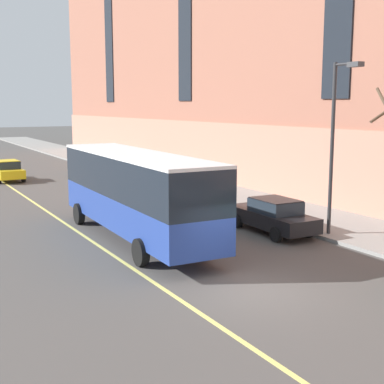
{
  "coord_description": "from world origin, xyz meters",
  "views": [
    {
      "loc": [
        -9.26,
        -12.95,
        5.65
      ],
      "look_at": [
        2.32,
        7.61,
        1.8
      ],
      "focal_mm": 50.0,
      "sensor_mm": 36.0,
      "label": 1
    }
  ],
  "objects_px": {
    "city_bus": "(135,190)",
    "parked_car_black_1": "(273,215)",
    "taxi_cab": "(7,171)",
    "parked_car_silver_5": "(91,164)",
    "street_lamp": "(336,132)"
  },
  "relations": [
    {
      "from": "street_lamp",
      "to": "parked_car_black_1",
      "type": "bearing_deg",
      "value": 129.27
    },
    {
      "from": "city_bus",
      "to": "street_lamp",
      "type": "relative_size",
      "value": 1.66
    },
    {
      "from": "city_bus",
      "to": "parked_car_silver_5",
      "type": "height_order",
      "value": "city_bus"
    },
    {
      "from": "street_lamp",
      "to": "taxi_cab",
      "type": "bearing_deg",
      "value": 109.35
    },
    {
      "from": "parked_car_silver_5",
      "to": "taxi_cab",
      "type": "bearing_deg",
      "value": -169.6
    },
    {
      "from": "parked_car_black_1",
      "to": "taxi_cab",
      "type": "distance_m",
      "value": 24.1
    },
    {
      "from": "parked_car_black_1",
      "to": "parked_car_silver_5",
      "type": "xyz_separation_m",
      "value": [
        -0.14,
        24.3,
        -0.0
      ]
    },
    {
      "from": "parked_car_black_1",
      "to": "parked_car_silver_5",
      "type": "bearing_deg",
      "value": 90.32
    },
    {
      "from": "city_bus",
      "to": "parked_car_black_1",
      "type": "xyz_separation_m",
      "value": [
        5.86,
        -1.83,
        -1.36
      ]
    },
    {
      "from": "parked_car_black_1",
      "to": "parked_car_silver_5",
      "type": "relative_size",
      "value": 1.14
    },
    {
      "from": "taxi_cab",
      "to": "street_lamp",
      "type": "xyz_separation_m",
      "value": [
        8.79,
        -25.04,
        3.77
      ]
    },
    {
      "from": "taxi_cab",
      "to": "street_lamp",
      "type": "distance_m",
      "value": 26.8
    },
    {
      "from": "parked_car_silver_5",
      "to": "street_lamp",
      "type": "xyz_separation_m",
      "value": [
        1.79,
        -26.32,
        3.77
      ]
    },
    {
      "from": "parked_car_silver_5",
      "to": "taxi_cab",
      "type": "xyz_separation_m",
      "value": [
        -7.0,
        -1.28,
        0.0
      ]
    },
    {
      "from": "parked_car_black_1",
      "to": "street_lamp",
      "type": "relative_size",
      "value": 0.67
    }
  ]
}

